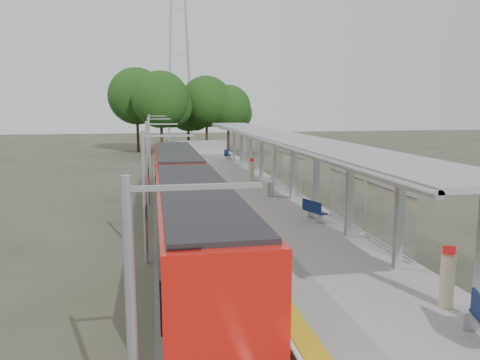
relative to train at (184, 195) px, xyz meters
name	(u,v)px	position (x,y,z in m)	size (l,w,h in m)	color
ground	(366,329)	(4.50, -10.80, -2.05)	(200.00, 200.00, 0.00)	#474438
trackbed	(176,198)	(0.00, 9.20, -1.93)	(3.00, 70.00, 0.24)	#59544C
platform	(240,190)	(4.50, 9.20, -1.55)	(6.00, 50.00, 1.00)	gray
tactile_strip	(204,184)	(1.95, 9.20, -1.04)	(0.60, 50.00, 0.02)	gold
end_fence	(202,145)	(4.50, 34.15, -0.45)	(6.00, 0.10, 1.20)	#9EA0A5
train	(184,195)	(0.00, 0.00, 0.00)	(2.74, 27.60, 3.62)	black
canopy	(277,141)	(6.11, 5.38, 2.15)	(3.27, 38.00, 3.66)	#9EA0A5
pylon	(179,32)	(3.50, 62.20, 16.95)	(8.00, 4.00, 38.00)	#9EA0A5
tree_cluster	(177,102)	(1.91, 41.93, 4.86)	(19.36, 13.14, 11.55)	#382316
catenary_masts	(149,160)	(-1.72, 8.20, 0.86)	(2.08, 48.16, 5.40)	#9EA0A5
bench_mid	(314,210)	(5.98, -1.96, -0.55)	(0.86, 1.45, 0.95)	navy
bench_far	(227,154)	(5.93, 23.71, -0.51)	(1.06, 1.55, 1.02)	navy
info_pillar_near	(447,281)	(6.26, -11.84, -0.31)	(0.38, 0.38, 1.71)	#C4B88F
info_pillar_far	(252,171)	(5.53, 10.04, -0.34)	(0.37, 0.37, 1.65)	#C4B88F
litter_bin	(271,190)	(5.42, 4.05, -0.63)	(0.41, 0.41, 0.84)	#9EA0A5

